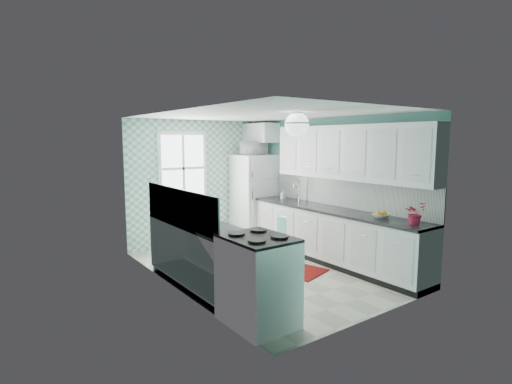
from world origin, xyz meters
TOP-DOWN VIEW (x-y plane):
  - floor at (0.00, 0.00)m, footprint 3.00×4.40m
  - ceiling at (0.00, 0.00)m, footprint 3.00×4.40m
  - wall_back at (0.00, 2.21)m, footprint 3.00×0.02m
  - wall_front at (0.00, -2.21)m, footprint 3.00×0.02m
  - wall_left at (-1.51, 0.00)m, footprint 0.02×4.40m
  - wall_right at (1.51, 0.00)m, footprint 0.02×4.40m
  - accent_wall at (0.00, 2.19)m, footprint 3.00×0.01m
  - window at (-0.35, 2.16)m, footprint 1.04×0.05m
  - backsplash_right at (1.49, -0.40)m, footprint 0.02×3.60m
  - backsplash_left at (-1.49, -0.07)m, footprint 0.02×2.15m
  - upper_cabinets_right at (1.33, -0.60)m, footprint 0.33×3.20m
  - upper_cabinet_fridge at (1.30, 1.83)m, footprint 0.40×0.74m
  - ceiling_light at (0.00, -0.80)m, footprint 0.34×0.34m
  - base_cabinets_right at (1.20, -0.40)m, footprint 0.60×3.60m
  - countertop_right at (1.19, -0.40)m, footprint 0.63×3.60m
  - base_cabinets_left at (-1.20, -0.07)m, footprint 0.60×2.15m
  - countertop_left at (-1.19, -0.07)m, footprint 0.63×2.15m
  - fridge at (1.11, 1.79)m, footprint 0.78×0.77m
  - stove at (-1.20, -1.51)m, footprint 0.67×0.84m
  - sink at (1.20, 0.64)m, footprint 0.47×0.39m
  - rug at (0.38, -0.30)m, footprint 0.97×1.17m
  - dish_towel at (0.89, 0.59)m, footprint 0.11×0.23m
  - fruit_bowl at (1.20, -1.38)m, footprint 0.25×0.25m
  - potted_plant at (1.20, -1.94)m, footprint 0.33×0.30m
  - soap_bottle at (1.25, 0.99)m, footprint 0.09×0.09m
  - microwave at (1.11, 1.80)m, footprint 0.52×0.36m

SIDE VIEW (x-z plane):
  - floor at x=0.00m, z-range -0.02..0.00m
  - rug at x=0.38m, z-range 0.00..0.02m
  - base_cabinets_right at x=1.20m, z-range 0.00..0.90m
  - base_cabinets_left at x=-1.20m, z-range 0.00..0.90m
  - dish_towel at x=0.89m, z-range 0.29..0.67m
  - stove at x=-1.20m, z-range 0.02..1.04m
  - fridge at x=1.11m, z-range 0.00..1.79m
  - countertop_right at x=1.19m, z-range 0.90..0.94m
  - countertop_left at x=-1.19m, z-range 0.90..0.94m
  - sink at x=1.20m, z-range 0.67..1.20m
  - fruit_bowl at x=1.20m, z-range 0.94..1.00m
  - soap_bottle at x=1.25m, z-range 0.94..1.12m
  - potted_plant at x=1.20m, z-range 0.94..1.26m
  - backsplash_right at x=1.49m, z-range 0.94..1.45m
  - backsplash_left at x=-1.49m, z-range 0.94..1.45m
  - wall_back at x=0.00m, z-range 0.00..2.50m
  - wall_front at x=0.00m, z-range 0.00..2.50m
  - wall_left at x=-1.51m, z-range 0.00..2.50m
  - wall_right at x=1.51m, z-range 0.00..2.50m
  - accent_wall at x=0.00m, z-range 0.00..2.50m
  - window at x=-0.35m, z-range 0.83..2.27m
  - upper_cabinets_right at x=1.33m, z-range 1.45..2.35m
  - microwave at x=1.11m, z-range 1.79..2.07m
  - upper_cabinet_fridge at x=1.30m, z-range 2.05..2.45m
  - ceiling_light at x=0.00m, z-range 2.15..2.50m
  - ceiling at x=0.00m, z-range 2.50..2.52m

